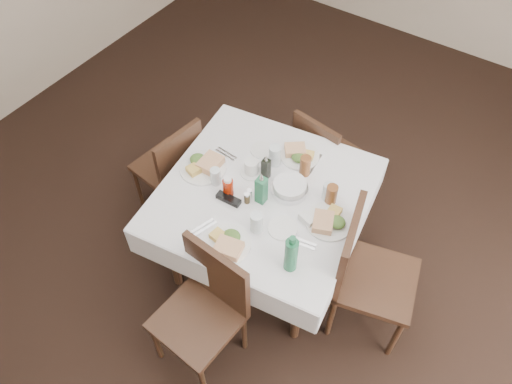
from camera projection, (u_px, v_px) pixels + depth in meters
ground_plane at (266, 285)px, 3.56m from camera, size 7.00×7.00×0.00m
room_shell at (272, 101)px, 2.23m from camera, size 6.04×7.04×2.80m
dining_table at (264, 201)px, 3.18m from camera, size 1.41×1.41×0.76m
chair_north at (321, 152)px, 3.73m from camera, size 0.45×0.45×0.83m
chair_south at (207, 303)px, 2.89m from camera, size 0.48×0.48×0.94m
chair_east at (363, 269)px, 3.00m from camera, size 0.57×0.57×1.00m
chair_west at (173, 165)px, 3.62m from camera, size 0.46×0.46×0.87m
meal_north at (299, 154)px, 3.29m from camera, size 0.26×0.26×0.06m
meal_south at (227, 243)px, 2.85m from camera, size 0.29×0.29×0.06m
meal_east at (329, 221)px, 2.95m from camera, size 0.29×0.29×0.06m
meal_west at (204, 165)px, 3.23m from camera, size 0.31×0.31×0.07m
side_plate_a at (262, 150)px, 3.34m from camera, size 0.16×0.16×0.01m
side_plate_b at (283, 228)px, 2.94m from camera, size 0.18×0.18×0.01m
water_n at (275, 155)px, 3.22m from camera, size 0.08×0.08×0.15m
water_s at (257, 223)px, 2.89m from camera, size 0.07×0.07×0.14m
water_e at (328, 192)px, 3.04m from camera, size 0.07×0.07×0.13m
water_w at (215, 176)px, 3.12m from camera, size 0.06×0.06×0.12m
iced_tea_a at (305, 166)px, 3.16m from camera, size 0.07×0.07×0.15m
iced_tea_b at (331, 195)px, 3.01m from camera, size 0.07×0.07×0.15m
bread_basket at (290, 188)px, 3.10m from camera, size 0.23×0.23×0.08m
oil_cruet_dark at (266, 168)px, 3.13m from camera, size 0.05×0.05×0.20m
oil_cruet_green at (261, 189)px, 2.99m from camera, size 0.06×0.06×0.25m
ketchup_bottle at (228, 187)px, 3.06m from camera, size 0.07×0.07×0.14m
salt_shaker at (250, 194)px, 3.06m from camera, size 0.03×0.03×0.07m
pepper_shaker at (247, 198)px, 3.04m from camera, size 0.04×0.04×0.08m
coffee_mug at (252, 168)px, 3.18m from camera, size 0.15×0.15×0.11m
sunglasses at (228, 199)px, 3.06m from camera, size 0.16×0.06×0.03m
green_bottle at (291, 254)px, 2.68m from camera, size 0.07×0.07×0.29m
sugar_caddy at (307, 219)px, 2.96m from camera, size 0.11×0.08×0.05m
cutlery_n at (313, 163)px, 3.27m from camera, size 0.07×0.20×0.01m
cutlery_s at (201, 229)px, 2.94m from camera, size 0.10×0.20×0.01m
cutlery_e at (301, 242)px, 2.88m from camera, size 0.19×0.08×0.01m
cutlery_w at (226, 154)px, 3.32m from camera, size 0.16×0.05×0.01m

